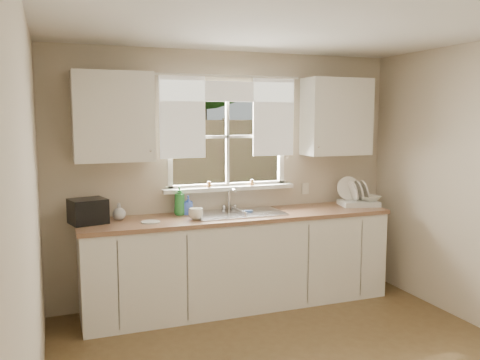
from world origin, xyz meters
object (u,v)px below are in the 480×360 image
object	(u,v)px
soap_bottle_a	(180,200)
cup	(196,214)
dish_rack	(358,199)
black_appliance	(88,211)

from	to	relation	value
soap_bottle_a	cup	xyz separation A→B (m)	(0.08, -0.27, -0.09)
soap_bottle_a	cup	world-z (taller)	soap_bottle_a
cup	dish_rack	bearing A→B (deg)	-8.55
soap_bottle_a	black_appliance	size ratio (longest dim) A/B	0.95
dish_rack	soap_bottle_a	xyz separation A→B (m)	(-1.91, 0.15, 0.07)
cup	black_appliance	size ratio (longest dim) A/B	0.45
soap_bottle_a	cup	size ratio (longest dim) A/B	2.11
dish_rack	cup	xyz separation A→B (m)	(-1.82, -0.13, -0.02)
cup	black_appliance	bearing A→B (deg)	156.91
black_appliance	cup	bearing A→B (deg)	-25.00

